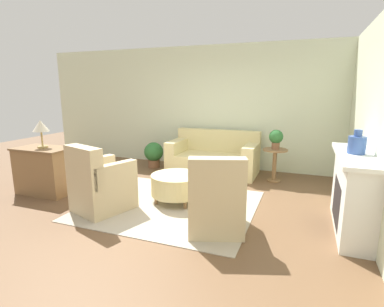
{
  "coord_description": "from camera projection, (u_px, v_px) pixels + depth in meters",
  "views": [
    {
      "loc": [
        1.92,
        -4.07,
        1.81
      ],
      "look_at": [
        0.15,
        0.55,
        0.75
      ],
      "focal_mm": 28.0,
      "sensor_mm": 36.0,
      "label": 1
    }
  ],
  "objects": [
    {
      "name": "couch",
      "position": [
        214.0,
        158.0,
        6.63
      ],
      "size": [
        1.91,
        0.98,
        0.92
      ],
      "color": "beige",
      "rests_on": "ground_plane"
    },
    {
      "name": "armchair_right",
      "position": [
        216.0,
        201.0,
        3.85
      ],
      "size": [
        0.9,
        0.96,
        1.02
      ],
      "color": "#C6B289",
      "rests_on": "rug"
    },
    {
      "name": "armchair_left",
      "position": [
        100.0,
        186.0,
        4.49
      ],
      "size": [
        0.9,
        0.96,
        1.02
      ],
      "color": "#C6B289",
      "rests_on": "rug"
    },
    {
      "name": "table_lamp",
      "position": [
        41.0,
        127.0,
        5.12
      ],
      "size": [
        0.27,
        0.27,
        0.48
      ],
      "color": "tan",
      "rests_on": "dresser"
    },
    {
      "name": "rug",
      "position": [
        171.0,
        205.0,
        4.77
      ],
      "size": [
        2.6,
        2.3,
        0.01
      ],
      "color": "#B2A893",
      "rests_on": "ground_plane"
    },
    {
      "name": "dresser",
      "position": [
        45.0,
        170.0,
        5.28
      ],
      "size": [
        0.99,
        0.58,
        0.82
      ],
      "color": "olive",
      "rests_on": "ground_plane"
    },
    {
      "name": "side_table",
      "position": [
        275.0,
        160.0,
        5.94
      ],
      "size": [
        0.48,
        0.48,
        0.66
      ],
      "color": "olive",
      "rests_on": "ground_plane"
    },
    {
      "name": "wall_back",
      "position": [
        219.0,
        108.0,
        6.97
      ],
      "size": [
        9.35,
        0.12,
        2.8
      ],
      "color": "beige",
      "rests_on": "ground_plane"
    },
    {
      "name": "ottoman_table",
      "position": [
        177.0,
        184.0,
        4.88
      ],
      "size": [
        0.84,
        0.84,
        0.45
      ],
      "color": "beige",
      "rests_on": "rug"
    },
    {
      "name": "fireplace",
      "position": [
        353.0,
        191.0,
        3.84
      ],
      "size": [
        0.44,
        1.58,
        1.02
      ],
      "color": "white",
      "rests_on": "ground_plane"
    },
    {
      "name": "potted_plant_on_side_table",
      "position": [
        276.0,
        138.0,
        5.85
      ],
      "size": [
        0.27,
        0.27,
        0.38
      ],
      "color": "brown",
      "rests_on": "side_table"
    },
    {
      "name": "ground_plane",
      "position": [
        171.0,
        205.0,
        4.77
      ],
      "size": [
        16.0,
        16.0,
        0.0
      ],
      "primitive_type": "plane",
      "color": "brown"
    },
    {
      "name": "potted_plant_floor",
      "position": [
        154.0,
        153.0,
        7.06
      ],
      "size": [
        0.45,
        0.45,
        0.6
      ],
      "color": "brown",
      "rests_on": "ground_plane"
    },
    {
      "name": "vase_mantel_near",
      "position": [
        357.0,
        144.0,
        3.72
      ],
      "size": [
        0.21,
        0.21,
        0.3
      ],
      "color": "#38569E",
      "rests_on": "fireplace"
    }
  ]
}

